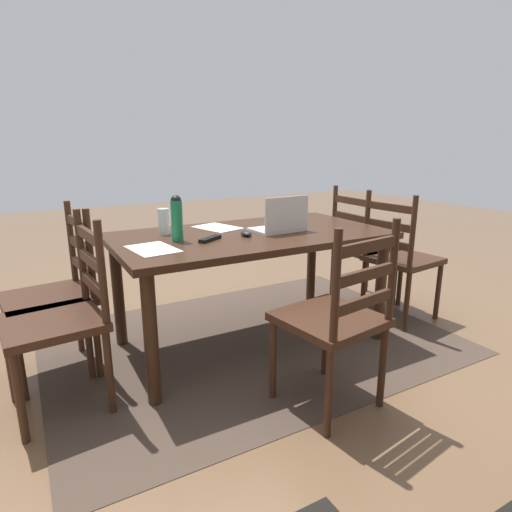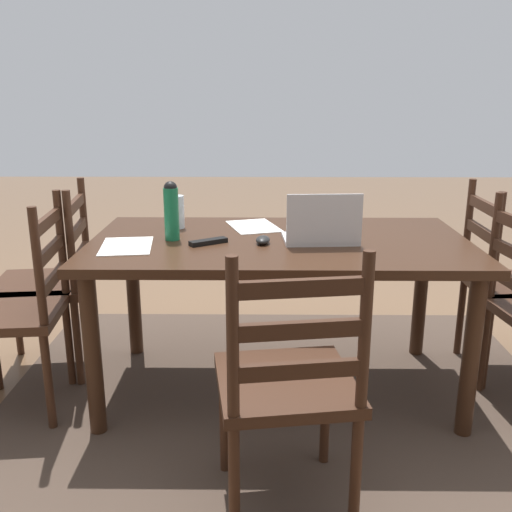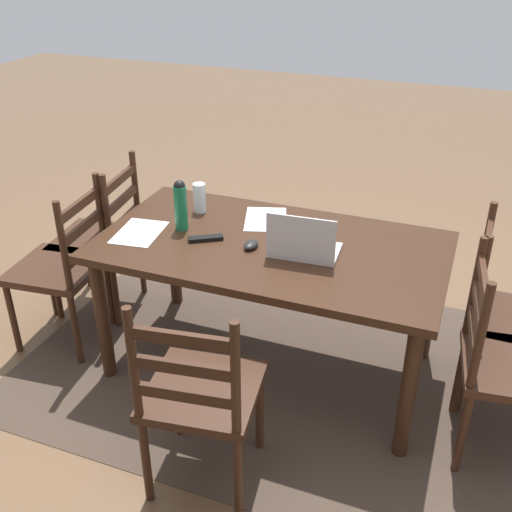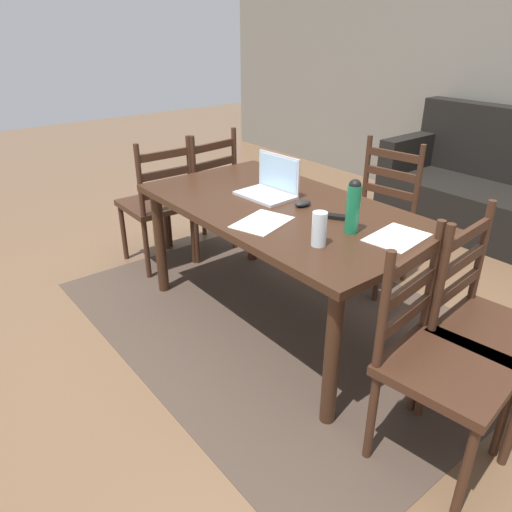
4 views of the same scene
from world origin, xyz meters
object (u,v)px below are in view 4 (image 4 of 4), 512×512
drinking_glass (319,229)px  laptop (271,185)px  chair_right_far (488,328)px  chair_left_far (202,194)px  chair_far_head (375,217)px  water_bottle (353,205)px  chair_right_near (438,362)px  chair_left_near (158,204)px  dining_table (283,220)px  couch (499,193)px  computer_mouse (303,203)px  tv_remote (336,217)px

drinking_glass → laptop: bearing=157.1°
chair_right_far → chair_left_far: (-2.26, 0.01, 0.00)m
chair_far_head → water_bottle: bearing=-59.5°
drinking_glass → chair_right_near: bearing=2.5°
chair_far_head → chair_left_near: bearing=-137.9°
dining_table → water_bottle: water_bottle is taller
chair_left_near → couch: 2.78m
computer_mouse → tv_remote: size_ratio=0.59×
chair_left_near → chair_right_near: bearing=-0.1°
dining_table → laptop: laptop is taller
chair_left_near → chair_left_far: same height
drinking_glass → couch: bearing=98.5°
dining_table → couch: 2.32m
dining_table → couch: bearing=87.3°
tv_remote → chair_left_near: bearing=68.0°
laptop → water_bottle: 0.66m
drinking_glass → computer_mouse: (-0.41, 0.29, -0.06)m
chair_right_near → chair_left_far: size_ratio=1.00×
chair_right_near → chair_far_head: (-1.13, 1.02, 0.00)m
chair_right_far → drinking_glass: (-0.64, -0.40, 0.35)m
chair_right_far → couch: size_ratio=0.53×
couch → tv_remote: 2.26m
chair_left_far → water_bottle: bearing=-6.4°
chair_right_near → tv_remote: size_ratio=5.59×
chair_far_head → laptop: (-0.17, -0.77, 0.33)m
chair_right_far → laptop: (-1.31, -0.11, 0.33)m
couch → water_bottle: bearing=-80.8°
chair_right_far → computer_mouse: size_ratio=9.50×
water_bottle → drinking_glass: size_ratio=1.66×
chair_far_head → tv_remote: (0.32, -0.75, 0.28)m
couch → water_bottle: 2.38m
water_bottle → tv_remote: water_bottle is taller
dining_table → chair_right_near: 1.16m
chair_far_head → chair_right_far: bearing=-29.8°
laptop → computer_mouse: (0.25, 0.01, -0.04)m
chair_left_far → water_bottle: (1.61, -0.18, 0.41)m
couch → chair_left_far: bearing=-120.3°
dining_table → chair_right_near: bearing=-9.5°
chair_left_far → chair_far_head: same height
chair_far_head → dining_table: bearing=-89.6°
chair_left_far → drinking_glass: size_ratio=6.02×
chair_right_far → computer_mouse: chair_right_far is taller
dining_table → computer_mouse: computer_mouse is taller
dining_table → drinking_glass: drinking_glass is taller
computer_mouse → tv_remote: 0.24m
dining_table → chair_left_far: size_ratio=1.77×
chair_left_far → water_bottle: water_bottle is taller
tv_remote → laptop: bearing=59.6°
chair_right_near → chair_left_far: 2.29m
chair_left_far → couch: bearing=59.7°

